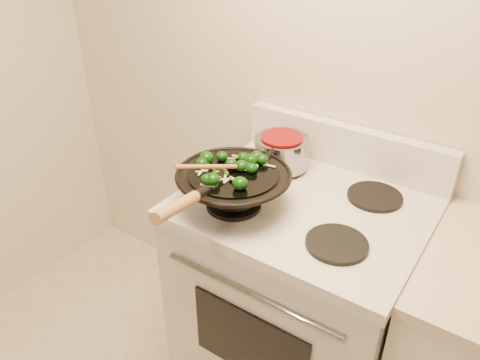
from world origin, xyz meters
The scene contains 5 objects.
stove centered at (-0.29, 1.17, 0.47)m, with size 0.78×0.67×1.08m.
wok centered at (-0.46, 1.02, 1.00)m, with size 0.36×0.60×0.22m.
stirfry centered at (-0.47, 1.03, 1.06)m, with size 0.22×0.25×0.04m.
wooden_spoon centered at (-0.48, 1.00, 1.07)m, with size 0.14×0.25×0.08m.
saucepan centered at (-0.46, 1.32, 0.99)m, with size 0.20×0.31×0.11m.
Camera 1 is at (0.26, -0.00, 1.77)m, focal length 35.00 mm.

